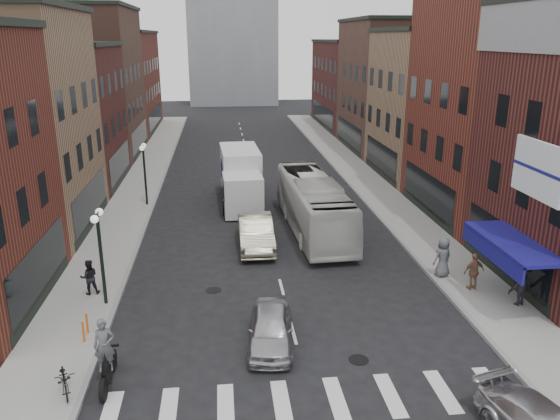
% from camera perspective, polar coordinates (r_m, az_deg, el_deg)
% --- Properties ---
extents(ground, '(160.00, 160.00, 0.00)m').
position_cam_1_polar(ground, '(20.16, 1.80, -14.19)').
color(ground, black).
rests_on(ground, ground).
extents(sidewalk_left, '(3.00, 74.00, 0.15)m').
position_cam_1_polar(sidewalk_left, '(40.79, -14.57, 2.09)').
color(sidewalk_left, gray).
rests_on(sidewalk_left, ground).
extents(sidewalk_right, '(3.00, 74.00, 0.15)m').
position_cam_1_polar(sidewalk_right, '(41.82, 9.15, 2.82)').
color(sidewalk_right, gray).
rests_on(sidewalk_right, ground).
extents(curb_left, '(0.20, 74.00, 0.16)m').
position_cam_1_polar(curb_left, '(40.62, -12.47, 2.07)').
color(curb_left, gray).
rests_on(curb_left, ground).
extents(curb_right, '(0.20, 74.00, 0.16)m').
position_cam_1_polar(curb_right, '(41.47, 7.15, 2.67)').
color(curb_right, gray).
rests_on(curb_right, ground).
extents(crosswalk_stripes, '(12.00, 2.20, 0.01)m').
position_cam_1_polar(crosswalk_stripes, '(17.71, 3.24, -19.27)').
color(crosswalk_stripes, silver).
rests_on(crosswalk_stripes, ground).
extents(bldg_left_mid_b, '(10.30, 10.20, 10.30)m').
position_cam_1_polar(bldg_left_mid_b, '(43.15, -23.39, 8.95)').
color(bldg_left_mid_b, '#4F1E1C').
rests_on(bldg_left_mid_b, ground).
extents(bldg_left_far_a, '(10.30, 12.20, 13.30)m').
position_cam_1_polar(bldg_left_far_a, '(53.57, -20.28, 12.35)').
color(bldg_left_far_a, brown).
rests_on(bldg_left_far_a, ground).
extents(bldg_left_far_b, '(10.30, 16.20, 11.30)m').
position_cam_1_polar(bldg_left_far_b, '(67.30, -17.44, 12.65)').
color(bldg_left_far_b, maroon).
rests_on(bldg_left_far_b, ground).
extents(bldg_right_mid_a, '(10.30, 10.20, 14.30)m').
position_cam_1_polar(bldg_right_mid_a, '(35.71, 23.48, 10.65)').
color(bldg_right_mid_a, maroon).
rests_on(bldg_right_mid_a, ground).
extents(bldg_right_mid_b, '(10.30, 10.20, 11.30)m').
position_cam_1_polar(bldg_right_mid_b, '(44.79, 17.00, 10.54)').
color(bldg_right_mid_b, '#9A7555').
rests_on(bldg_right_mid_b, ground).
extents(bldg_right_far_a, '(10.30, 12.20, 12.30)m').
position_cam_1_polar(bldg_right_far_a, '(54.99, 12.56, 12.59)').
color(bldg_right_far_a, brown).
rests_on(bldg_right_far_a, ground).
extents(bldg_right_far_b, '(10.30, 16.20, 10.30)m').
position_cam_1_polar(bldg_right_far_b, '(68.44, 8.73, 12.88)').
color(bldg_right_far_b, '#4F1E1C').
rests_on(bldg_right_far_b, ground).
extents(awning_blue, '(1.80, 5.00, 0.78)m').
position_cam_1_polar(awning_blue, '(23.92, 22.68, -3.32)').
color(awning_blue, navy).
rests_on(awning_blue, ground).
extents(billboard_sign, '(1.52, 3.00, 3.70)m').
position_cam_1_polar(billboard_sign, '(21.15, 25.53, 3.63)').
color(billboard_sign, black).
rests_on(billboard_sign, ground).
extents(streetlamp_near, '(0.32, 1.22, 4.11)m').
position_cam_1_polar(streetlamp_near, '(22.85, -18.34, -3.02)').
color(streetlamp_near, black).
rests_on(streetlamp_near, ground).
extents(streetlamp_far, '(0.32, 1.22, 4.11)m').
position_cam_1_polar(streetlamp_far, '(36.12, -14.02, 4.80)').
color(streetlamp_far, black).
rests_on(streetlamp_far, ground).
extents(bike_rack, '(0.08, 0.68, 0.80)m').
position_cam_1_polar(bike_rack, '(21.46, -19.68, -11.50)').
color(bike_rack, '#D8590C').
rests_on(bike_rack, sidewalk_left).
extents(box_truck, '(2.67, 8.09, 3.48)m').
position_cam_1_polar(box_truck, '(36.19, -4.11, 3.37)').
color(box_truck, silver).
rests_on(box_truck, ground).
extents(motorcycle_rider, '(0.69, 2.32, 2.36)m').
position_cam_1_polar(motorcycle_rider, '(18.53, -17.76, -14.22)').
color(motorcycle_rider, black).
rests_on(motorcycle_rider, ground).
extents(transit_bus, '(3.01, 11.15, 3.08)m').
position_cam_1_polar(transit_bus, '(30.98, 3.50, 0.57)').
color(transit_bus, silver).
rests_on(transit_bus, ground).
extents(sedan_left_near, '(2.00, 4.04, 1.32)m').
position_cam_1_polar(sedan_left_near, '(19.98, -0.99, -12.29)').
color(sedan_left_near, '#B7B6BB').
rests_on(sedan_left_near, ground).
extents(sedan_left_far, '(1.76, 5.00, 1.65)m').
position_cam_1_polar(sedan_left_far, '(28.69, -2.55, -2.34)').
color(sedan_left_far, '#BAB496').
rests_on(sedan_left_far, ground).
extents(parked_bicycle, '(1.08, 1.71, 0.85)m').
position_cam_1_polar(parked_bicycle, '(18.76, -21.58, -16.16)').
color(parked_bicycle, black).
rests_on(parked_bicycle, sidewalk_left).
extents(ped_left_solo, '(0.84, 0.62, 1.54)m').
position_cam_1_polar(ped_left_solo, '(24.63, -19.32, -6.63)').
color(ped_left_solo, black).
rests_on(ped_left_solo, sidewalk_left).
extents(ped_right_a, '(1.28, 0.90, 1.79)m').
position_cam_1_polar(ped_right_a, '(24.36, 23.85, -7.13)').
color(ped_right_a, black).
rests_on(ped_right_a, sidewalk_right).
extents(ped_right_b, '(1.04, 0.64, 1.66)m').
position_cam_1_polar(ped_right_b, '(25.07, 19.61, -6.07)').
color(ped_right_b, '#885E45').
rests_on(ped_right_b, sidewalk_right).
extents(ped_right_c, '(1.05, 0.86, 1.85)m').
position_cam_1_polar(ped_right_c, '(25.95, 16.66, -4.73)').
color(ped_right_c, '#55585D').
rests_on(ped_right_c, sidewalk_right).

